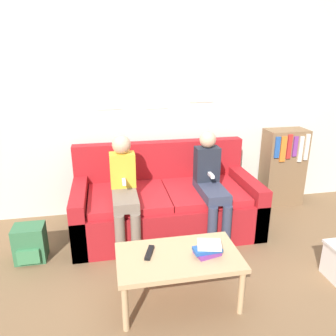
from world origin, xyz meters
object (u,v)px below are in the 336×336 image
object	(u,v)px
person_right	(211,181)
backpack	(30,243)
tv_remote	(149,253)
couch	(165,204)
person_left	(124,187)
coffee_table	(179,261)
bookshelf	(283,167)

from	to	relation	value
person_right	backpack	world-z (taller)	person_right
person_right	tv_remote	distance (m)	1.12
couch	backpack	xyz separation A→B (m)	(-1.30, -0.35, -0.11)
tv_remote	backpack	size ratio (longest dim) A/B	0.52
person_left	tv_remote	xyz separation A→B (m)	(0.12, -0.83, -0.19)
coffee_table	person_right	size ratio (longest dim) A/B	0.85
couch	person_left	distance (m)	0.58
couch	person_right	distance (m)	0.56
person_left	tv_remote	bearing A→B (deg)	-81.79
person_left	bookshelf	bearing A→B (deg)	16.19
person_left	backpack	world-z (taller)	person_left
person_left	person_right	bearing A→B (deg)	-0.16
couch	tv_remote	xyz separation A→B (m)	(-0.31, -1.05, 0.13)
coffee_table	person_left	distance (m)	0.98
coffee_table	tv_remote	bearing A→B (deg)	164.47
person_left	bookshelf	distance (m)	2.04
coffee_table	person_left	size ratio (longest dim) A/B	0.85
couch	person_right	world-z (taller)	person_right
coffee_table	person_right	xyz separation A→B (m)	(0.52, 0.89, 0.24)
person_right	backpack	size ratio (longest dim) A/B	3.17
couch	person_right	bearing A→B (deg)	-27.93
coffee_table	bookshelf	bearing A→B (deg)	41.80
person_left	couch	bearing A→B (deg)	26.58
coffee_table	person_left	world-z (taller)	person_left
couch	coffee_table	xyz separation A→B (m)	(-0.11, -1.11, 0.07)
couch	backpack	bearing A→B (deg)	-165.03
person_right	backpack	bearing A→B (deg)	-175.72
couch	tv_remote	distance (m)	1.10
tv_remote	person_right	bearing A→B (deg)	68.29
person_right	bookshelf	xyz separation A→B (m)	(1.11, 0.57, -0.11)
bookshelf	person_right	bearing A→B (deg)	-152.78
tv_remote	bookshelf	size ratio (longest dim) A/B	0.19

